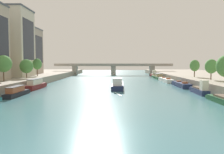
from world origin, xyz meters
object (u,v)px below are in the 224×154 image
object	(u,v)px
moored_boat_right_lone	(166,80)
bridge_far	(113,68)
moored_boat_right_second	(157,76)
tree_left_midway	(26,66)
tree_right_by_lamp	(195,66)
tree_left_distant	(37,64)
moored_boat_left_downstream	(17,92)
moored_boat_right_far	(153,75)
barge_midriver	(118,85)
tree_right_distant	(211,66)
moored_boat_right_upstream	(200,90)
moored_boat_right_midway	(181,84)
moored_boat_left_second	(36,85)
tree_left_by_lamp	(3,64)

from	to	relation	value
moored_boat_right_lone	bridge_far	distance (m)	51.44
moored_boat_right_second	tree_left_midway	distance (m)	58.07
moored_boat_right_lone	tree_right_by_lamp	world-z (taller)	tree_right_by_lamp
tree_left_distant	tree_right_by_lamp	distance (m)	56.42
moored_boat_left_downstream	moored_boat_right_far	distance (m)	81.71
barge_midriver	tree_right_distant	size ratio (longest dim) A/B	3.08
moored_boat_left_downstream	moored_boat_right_far	bearing A→B (deg)	59.20
moored_boat_left_downstream	moored_boat_right_second	distance (m)	68.46
tree_right_distant	tree_left_distant	bearing A→B (deg)	162.79
moored_boat_right_far	bridge_far	distance (m)	26.04
moored_boat_right_upstream	moored_boat_right_far	distance (m)	66.00
barge_midriver	moored_boat_right_upstream	distance (m)	22.50
moored_boat_right_upstream	tree_right_by_lamp	bearing A→B (deg)	73.09
moored_boat_left_downstream	moored_boat_right_midway	world-z (taller)	moored_boat_right_midway
tree_right_by_lamp	bridge_far	xyz separation A→B (m)	(-28.49, 55.83, -1.88)
moored_boat_right_midway	moored_boat_right_far	size ratio (longest dim) A/B	1.06
barge_midriver	tree_left_distant	size ratio (longest dim) A/B	2.84
tree_left_distant	moored_boat_right_upstream	bearing A→B (deg)	-31.09
moored_boat_left_downstream	tree_right_by_lamp	world-z (taller)	tree_right_by_lamp
barge_midriver	moored_boat_left_second	world-z (taller)	barge_midriver
tree_left_midway	moored_boat_right_far	bearing A→B (deg)	44.74
barge_midriver	moored_boat_right_midway	size ratio (longest dim) A/B	1.36
tree_left_midway	moored_boat_right_second	bearing A→B (deg)	34.25
barge_midriver	bridge_far	bearing A→B (deg)	91.53
bridge_far	tree_left_by_lamp	bearing A→B (deg)	-110.41
moored_boat_left_second	tree_right_distant	bearing A→B (deg)	2.86
moored_boat_right_second	bridge_far	world-z (taller)	bridge_far
moored_boat_left_downstream	moored_boat_right_lone	size ratio (longest dim) A/B	0.65
moored_boat_right_second	barge_midriver	bearing A→B (deg)	-115.93
moored_boat_right_second	tree_left_midway	xyz separation A→B (m)	(-47.81, -32.55, 5.17)
tree_left_midway	tree_right_distant	distance (m)	56.15
moored_boat_left_downstream	moored_boat_right_second	xyz separation A→B (m)	(41.17, 54.70, 0.11)
moored_boat_left_second	moored_boat_right_second	size ratio (longest dim) A/B	0.75
moored_boat_right_midway	tree_right_by_lamp	size ratio (longest dim) A/B	2.28
tree_right_by_lamp	tree_left_by_lamp	bearing A→B (deg)	-160.96
moored_boat_right_upstream	tree_left_by_lamp	bearing A→B (deg)	173.94
moored_boat_left_second	moored_boat_right_second	distance (m)	58.63
moored_boat_right_upstream	moored_boat_right_lone	xyz separation A→B (m)	(-0.41, 33.55, -0.32)
moored_boat_right_second	moored_boat_right_upstream	bearing A→B (deg)	-89.62
moored_boat_left_second	tree_left_midway	world-z (taller)	tree_left_midway
moored_boat_left_second	tree_right_by_lamp	bearing A→B (deg)	17.14
moored_boat_left_second	tree_left_by_lamp	distance (m)	9.97
tree_right_distant	tree_right_by_lamp	world-z (taller)	tree_right_distant
moored_boat_left_second	bridge_far	world-z (taller)	bridge_far
moored_boat_left_second	bridge_far	bearing A→B (deg)	73.44
barge_midriver	moored_boat_left_second	xyz separation A→B (m)	(-22.99, -2.41, 0.21)
moored_boat_left_downstream	bridge_far	bearing A→B (deg)	76.39
moored_boat_left_second	tree_left_by_lamp	size ratio (longest dim) A/B	1.74
tree_left_by_lamp	tree_left_distant	world-z (taller)	tree_left_by_lamp
moored_boat_right_lone	moored_boat_right_far	world-z (taller)	moored_boat_right_far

